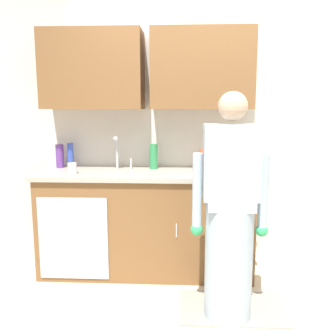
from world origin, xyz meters
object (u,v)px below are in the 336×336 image
Objects in this scene: bottle_dish_liquid at (203,159)px; sponge at (216,173)px; sink at (119,173)px; bottle_soap at (71,155)px; bottle_water_tall at (154,156)px; cup_by_sink at (72,168)px; bottle_cleaner_spray at (60,156)px; person_at_sink at (230,225)px; knife_on_counter at (250,173)px.

bottle_dish_liquid is 0.32m from sponge.
sponge is at bearing -8.85° from sink.
sink is 0.55m from bottle_soap.
cup_by_sink is (-0.69, -0.31, -0.07)m from bottle_water_tall.
bottle_cleaner_spray is 1.18× the size of bottle_dish_liquid.
bottle_water_tall is at bearing 24.41° from cup_by_sink.
bottle_water_tall is (0.31, 0.16, 0.13)m from sink.
person_at_sink is at bearing -39.11° from sink.
person_at_sink is 0.67m from sponge.
bottle_cleaner_spray is at bearing 123.96° from cup_by_sink.
sink is at bearing -20.19° from bottle_soap.
bottle_dish_liquid reaches higher than knife_on_counter.
bottle_water_tall is at bearing 152.14° from sponge.
sink is 0.37m from bottle_water_tall.
sink is 2.61× the size of bottle_dish_liquid.
bottle_water_tall reaches higher than sponge.
person_at_sink reaches higher than bottle_cleaner_spray.
bottle_soap is 2.51× the size of cup_by_sink.
bottle_soap is at bearing 146.71° from person_at_sink.
cup_by_sink is at bearing -165.46° from bottle_dish_liquid.
bottle_soap is at bearing 109.68° from cup_by_sink.
bottle_soap reaches higher than bottle_dish_liquid.
bottle_soap reaches higher than knife_on_counter.
bottle_dish_liquid is (0.46, -0.01, -0.02)m from bottle_water_tall.
sponge is at bearing 0.56° from cup_by_sink.
person_at_sink reaches higher than knife_on_counter.
bottle_water_tall is 0.65m from sponge.
bottle_soap reaches higher than cup_by_sink.
bottle_water_tall is (-0.62, 0.92, 0.37)m from person_at_sink.
person_at_sink is at bearing -80.21° from bottle_dish_liquid.
bottle_cleaner_spray is at bearing -145.60° from knife_on_counter.
person_at_sink is 1.47m from cup_by_sink.
bottle_water_tall is 0.76m from cup_by_sink.
bottle_cleaner_spray is at bearing 178.54° from bottle_dish_liquid.
bottle_dish_liquid is at bearing 109.99° from sponge.
sink reaches higher than sponge.
bottle_water_tall is 0.46m from bottle_dish_liquid.
sink is at bearing 21.21° from cup_by_sink.
bottle_soap reaches higher than bottle_cleaner_spray.
person_at_sink is 1.75m from bottle_soap.
bottle_soap is at bearing 159.81° from sink.
sink is at bearing -16.99° from bottle_cleaner_spray.
cup_by_sink is (0.22, -0.33, -0.07)m from bottle_cleaner_spray.
person_at_sink is 7.16× the size of bottle_cleaner_spray.
sponge is (-0.30, -0.09, 0.01)m from knife_on_counter.
person_at_sink is at bearing -33.29° from bottle_soap.
bottle_water_tall is 2.49× the size of cup_by_sink.
cup_by_sink is at bearing -56.04° from bottle_cleaner_spray.
bottle_dish_liquid is (1.38, -0.03, -0.02)m from bottle_cleaner_spray.
person_at_sink is at bearing -67.68° from knife_on_counter.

